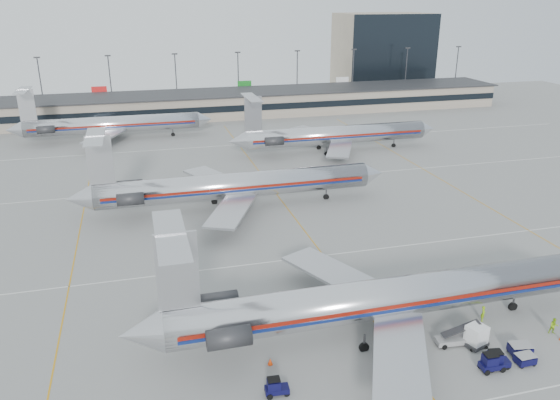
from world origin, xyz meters
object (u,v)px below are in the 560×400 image
object	(u,v)px
uld_container	(476,336)
belt_loader	(455,338)
jet_foreground	(376,299)
jet_second_row	(230,185)
tug_center	(496,360)

from	to	relation	value
uld_container	belt_loader	size ratio (longest dim) A/B	0.58
jet_foreground	jet_second_row	size ratio (longest dim) A/B	1.00
jet_second_row	tug_center	world-z (taller)	jet_second_row
tug_center	belt_loader	size ratio (longest dim) A/B	0.54
jet_foreground	jet_second_row	bearing A→B (deg)	101.93
jet_foreground	uld_container	world-z (taller)	jet_foreground
jet_second_row	jet_foreground	bearing A→B (deg)	-78.07
jet_foreground	uld_container	distance (m)	9.66
uld_container	jet_second_row	bearing A→B (deg)	92.71
jet_second_row	uld_container	xyz separation A→B (m)	(15.75, -40.38, -2.60)
tug_center	belt_loader	distance (m)	4.29
jet_second_row	tug_center	bearing A→B (deg)	-70.31
tug_center	jet_second_row	bearing A→B (deg)	119.18
jet_foreground	belt_loader	world-z (taller)	jet_foreground
tug_center	jet_foreground	bearing A→B (deg)	145.65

